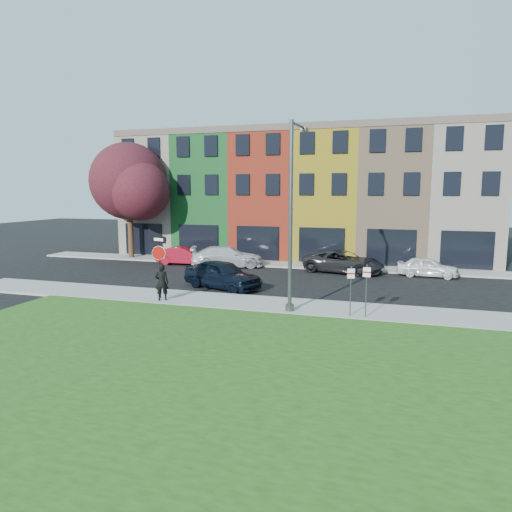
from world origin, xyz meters
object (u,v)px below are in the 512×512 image
(stop_sign, at_px, (159,254))
(street_lamp, at_px, (292,217))
(man, at_px, (162,282))
(sedan_near, at_px, (222,274))

(stop_sign, distance_m, street_lamp, 7.13)
(man, bearing_deg, sedan_near, -136.86)
(man, relative_size, sedan_near, 0.35)
(sedan_near, bearing_deg, man, 178.80)
(sedan_near, height_order, street_lamp, street_lamp)
(man, xyz_separation_m, sedan_near, (1.68, 3.95, -0.22))
(street_lamp, bearing_deg, man, -175.06)
(man, distance_m, street_lamp, 7.33)
(stop_sign, xyz_separation_m, street_lamp, (6.84, -0.30, 2.00))
(sedan_near, xyz_separation_m, street_lamp, (4.85, -3.88, 3.55))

